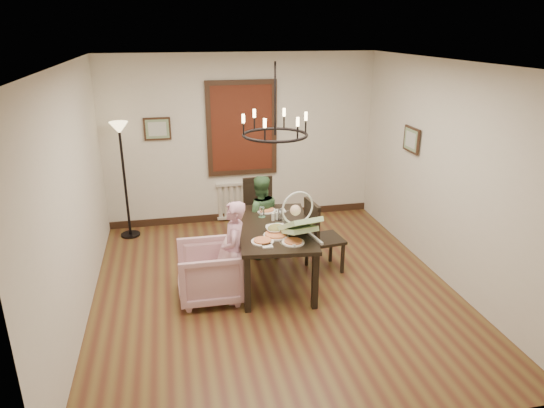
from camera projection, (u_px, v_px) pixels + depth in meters
name	position (u px, v px, depth m)	size (l,w,h in m)	color
room_shell	(268.00, 177.00, 6.08)	(4.51, 5.00, 2.81)	brown
dining_table	(275.00, 232.00, 6.24)	(1.10, 1.72, 0.76)	black
chair_far	(262.00, 213.00, 7.32)	(0.46, 0.46, 1.04)	black
chair_right	(325.00, 235.00, 6.57)	(0.45, 0.45, 1.03)	black
armchair	(209.00, 272.00, 5.92)	(0.75, 0.77, 0.70)	#C798A3
elderly_woman	(234.00, 261.00, 5.81)	(0.39, 0.25, 1.06)	#C78CA4
seated_man	(260.00, 224.00, 6.95)	(0.50, 0.39, 1.02)	#3A6039
baby_bouncer	(299.00, 222.00, 5.81)	(0.44, 0.61, 0.40)	#B9E59E
salad_bowl	(277.00, 229.00, 6.02)	(0.33, 0.33, 0.08)	white
pizza_platter	(276.00, 235.00, 5.91)	(0.31, 0.31, 0.04)	tan
drinking_glass	(284.00, 222.00, 6.18)	(0.06, 0.06, 0.13)	silver
window_blinds	(242.00, 129.00, 7.93)	(1.00, 0.03, 1.40)	#542210
radiator	(243.00, 200.00, 8.38)	(0.92, 0.12, 0.62)	silver
picture_back	(157.00, 129.00, 7.65)	(0.42, 0.03, 0.36)	black
picture_right	(411.00, 140.00, 6.92)	(0.42, 0.03, 0.36)	black
floor_lamp	(125.00, 182.00, 7.51)	(0.30, 0.30, 1.80)	black
chandelier	(275.00, 135.00, 5.80)	(0.80, 0.80, 0.04)	black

